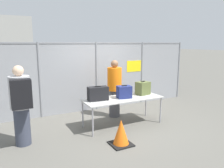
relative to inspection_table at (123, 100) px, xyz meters
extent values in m
plane|color=#605E56|center=(-0.03, 0.03, -0.71)|extent=(120.00, 120.00, 0.00)
cylinder|color=gray|center=(-1.87, 1.71, 0.42)|extent=(0.07, 0.07, 2.26)
cylinder|color=gray|center=(-0.03, 1.71, 0.42)|extent=(0.07, 0.07, 2.26)
cylinder|color=gray|center=(1.81, 1.71, 0.42)|extent=(0.07, 0.07, 2.26)
cylinder|color=gray|center=(3.65, 1.71, 0.42)|extent=(0.07, 0.07, 2.26)
cube|color=gray|center=(-0.03, 1.71, 0.42)|extent=(7.35, 0.01, 2.26)
cube|color=gray|center=(-0.03, 1.71, 1.51)|extent=(7.35, 0.04, 0.04)
cube|color=yellow|center=(1.46, 1.70, 0.69)|extent=(0.60, 0.01, 0.40)
cube|color=#B2B2AD|center=(0.00, 0.00, 0.04)|extent=(2.18, 0.81, 0.02)
cylinder|color=#99999E|center=(-1.03, -0.34, -0.34)|extent=(0.04, 0.04, 0.74)
cylinder|color=#99999E|center=(1.03, -0.34, -0.34)|extent=(0.04, 0.04, 0.74)
cylinder|color=#99999E|center=(-1.03, 0.34, -0.34)|extent=(0.04, 0.04, 0.74)
cylinder|color=#99999E|center=(1.03, 0.34, -0.34)|extent=(0.04, 0.04, 0.74)
cube|color=black|center=(-0.69, 0.10, 0.23)|extent=(0.54, 0.29, 0.36)
cube|color=black|center=(-0.69, 0.10, 0.42)|extent=(0.16, 0.04, 0.02)
cube|color=navy|center=(0.04, -0.01, 0.21)|extent=(0.41, 0.31, 0.33)
cube|color=black|center=(0.04, -0.01, 0.39)|extent=(0.15, 0.05, 0.02)
cube|color=#566033|center=(0.72, 0.10, 0.23)|extent=(0.42, 0.34, 0.37)
cube|color=black|center=(0.72, 0.10, 0.43)|extent=(0.15, 0.05, 0.02)
cylinder|color=#383D4C|center=(-2.56, 0.00, -0.29)|extent=(0.33, 0.33, 0.84)
cylinder|color=#B2B2B7|center=(-2.56, 0.00, 0.48)|extent=(0.44, 0.44, 0.70)
sphere|color=beige|center=(-2.56, 0.00, 0.94)|extent=(0.23, 0.23, 0.23)
cube|color=black|center=(-2.56, -0.34, 0.51)|extent=(0.39, 0.24, 0.59)
cylinder|color=#4C4C51|center=(0.14, 0.74, -0.30)|extent=(0.33, 0.33, 0.82)
cylinder|color=orange|center=(0.14, 0.74, 0.45)|extent=(0.43, 0.43, 0.69)
sphere|color=brown|center=(0.14, 0.74, 0.91)|extent=(0.22, 0.22, 0.22)
cube|color=white|center=(1.36, 4.09, -0.30)|extent=(2.87, 1.31, 0.49)
sphere|color=black|center=(0.86, 3.37, -0.40)|extent=(0.63, 0.63, 0.63)
sphere|color=black|center=(0.86, 4.81, -0.40)|extent=(0.63, 0.63, 0.63)
cylinder|color=#59595B|center=(-0.58, 4.09, -0.49)|extent=(1.00, 0.06, 0.06)
cube|color=black|center=(-0.64, -1.02, -0.70)|extent=(0.47, 0.47, 0.03)
cone|color=orange|center=(-0.64, -1.02, -0.42)|extent=(0.37, 0.37, 0.58)
camera|label=1|loc=(-2.91, -4.95, 1.52)|focal=35.00mm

